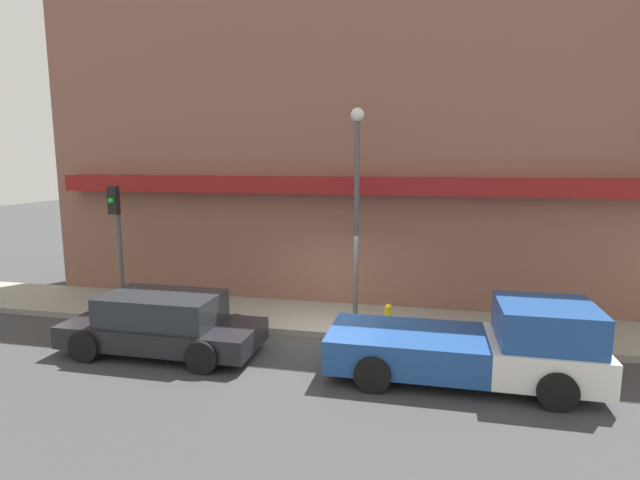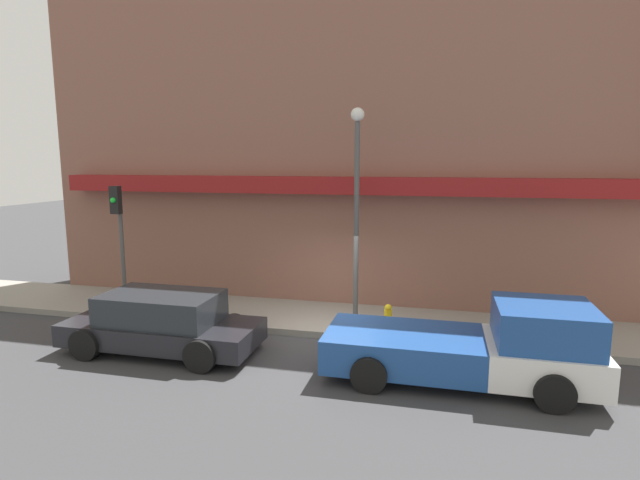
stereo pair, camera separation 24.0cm
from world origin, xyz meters
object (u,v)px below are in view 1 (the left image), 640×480
(street_lamp, at_px, (357,190))
(traffic_light, at_px, (117,225))
(fire_hydrant, at_px, (388,315))
(pickup_truck, at_px, (480,345))
(parked_car, at_px, (163,324))

(street_lamp, xyz_separation_m, traffic_light, (-6.90, -0.52, -1.06))
(fire_hydrant, distance_m, street_lamp, 3.40)
(pickup_truck, relative_size, fire_hydrant, 9.06)
(parked_car, bearing_deg, fire_hydrant, 25.47)
(parked_car, xyz_separation_m, traffic_light, (-2.77, 2.45, 1.96))
(pickup_truck, bearing_deg, traffic_light, 167.46)
(pickup_truck, bearing_deg, fire_hydrant, 130.38)
(traffic_light, bearing_deg, pickup_truck, -13.87)
(parked_car, bearing_deg, street_lamp, 34.41)
(parked_car, relative_size, street_lamp, 0.81)
(fire_hydrant, xyz_separation_m, traffic_light, (-7.84, -0.11, 2.18))
(pickup_truck, distance_m, fire_hydrant, 3.30)
(parked_car, relative_size, traffic_light, 1.28)
(pickup_truck, xyz_separation_m, traffic_light, (-9.91, 2.45, 1.90))
(pickup_truck, relative_size, street_lamp, 0.95)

